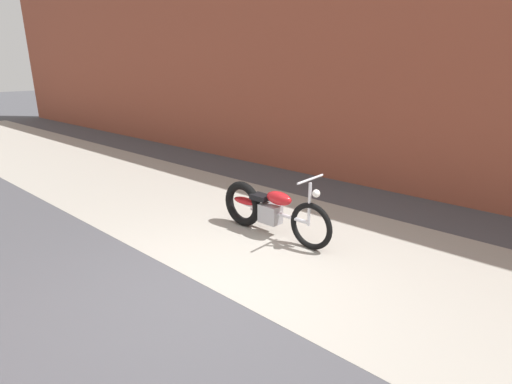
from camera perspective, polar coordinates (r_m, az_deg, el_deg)
ground_plane at (r=4.74m, az=-5.60°, el=-13.95°), size 80.00×80.00×0.00m
sidewalk_slab at (r=5.91m, az=7.02°, el=-7.21°), size 36.00×3.50×0.01m
brick_building_wall at (r=8.47m, az=22.34°, el=20.48°), size 36.00×0.50×6.14m
motorcycle_red at (r=6.05m, az=1.50°, el=-2.42°), size 2.01×0.58×1.03m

